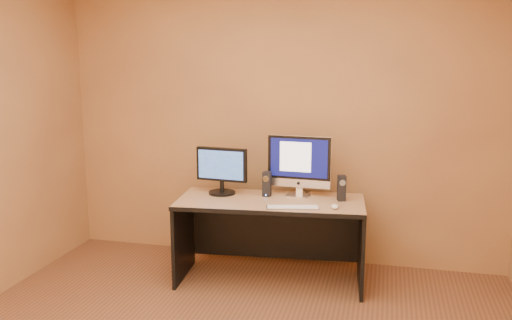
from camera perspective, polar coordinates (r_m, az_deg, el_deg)
The scene contains 10 objects.
walls at distance 2.97m, azimuth -4.82°, elevation -0.03°, with size 4.00×4.00×2.60m, color #AB7B45, non-canonical shape.
desk at distance 4.54m, azimuth 1.51°, elevation -8.52°, with size 1.52×0.66×0.70m, color tan, non-canonical shape.
imac at distance 4.52m, azimuth 4.50°, elevation -0.58°, with size 0.54×0.20×0.52m, color silver, non-canonical shape.
second_monitor at distance 4.60m, azimuth -3.62°, elevation -1.16°, with size 0.45×0.23×0.40m, color black, non-canonical shape.
speaker_left at distance 4.53m, azimuth 1.16°, elevation -2.54°, with size 0.06×0.07×0.21m, color black, non-canonical shape.
speaker_right at distance 4.45m, azimuth 9.00°, elevation -2.94°, with size 0.06×0.07×0.21m, color black, non-canonical shape.
keyboard at distance 4.20m, azimuth 3.87°, elevation -5.00°, with size 0.41×0.11×0.02m, color #B9BABE.
mouse at distance 4.24m, azimuth 8.30°, elevation -4.84°, with size 0.05×0.10×0.03m, color white.
cable_a at distance 4.66m, azimuth 5.44°, elevation -3.47°, with size 0.01×0.01×0.21m, color black.
cable_b at distance 4.67m, azimuth 5.32°, elevation -3.46°, with size 0.01×0.01×0.17m, color black.
Camera 1 is at (0.93, -2.77, 1.87)m, focal length 38.00 mm.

